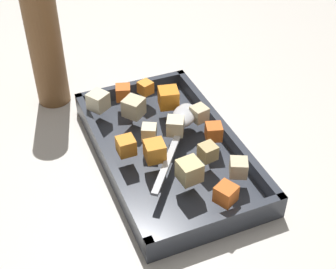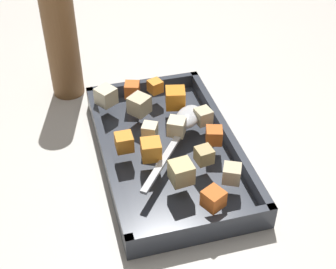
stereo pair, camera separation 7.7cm
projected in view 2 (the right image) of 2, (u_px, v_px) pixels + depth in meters
name	position (u px, v px, depth m)	size (l,w,h in m)	color
ground_plane	(159.00, 166.00, 0.79)	(4.00, 4.00, 0.00)	beige
baking_dish	(168.00, 153.00, 0.79)	(0.36, 0.21, 0.04)	#333842
carrot_chunk_front_center	(124.00, 142.00, 0.75)	(0.03, 0.03, 0.03)	orange
carrot_chunk_heap_side	(132.00, 90.00, 0.86)	(0.03, 0.03, 0.03)	orange
carrot_chunk_far_left	(155.00, 86.00, 0.87)	(0.02, 0.02, 0.02)	orange
carrot_chunk_corner_sw	(151.00, 150.00, 0.73)	(0.03, 0.03, 0.03)	orange
carrot_chunk_near_right	(175.00, 98.00, 0.83)	(0.03, 0.03, 0.03)	orange
carrot_chunk_rim_edge	(213.00, 199.00, 0.66)	(0.03, 0.03, 0.03)	orange
carrot_chunk_mid_left	(214.00, 136.00, 0.76)	(0.03, 0.03, 0.03)	orange
potato_chunk_near_spoon	(150.00, 130.00, 0.77)	(0.02, 0.02, 0.02)	beige
potato_chunk_corner_ne	(232.00, 174.00, 0.70)	(0.03, 0.03, 0.03)	beige
potato_chunk_corner_nw	(181.00, 172.00, 0.69)	(0.03, 0.03, 0.03)	#E0CC89
potato_chunk_under_handle	(139.00, 105.00, 0.82)	(0.03, 0.03, 0.03)	beige
potato_chunk_heap_top	(177.00, 127.00, 0.78)	(0.03, 0.03, 0.03)	beige
potato_chunk_corner_se	(106.00, 96.00, 0.84)	(0.03, 0.03, 0.03)	beige
potato_chunk_near_left	(204.00, 155.00, 0.73)	(0.02, 0.02, 0.02)	tan
potato_chunk_far_right	(203.00, 116.00, 0.80)	(0.02, 0.02, 0.02)	beige
serving_spoon	(185.00, 122.00, 0.80)	(0.18, 0.15, 0.02)	silver
pepper_mill	(61.00, 37.00, 0.87)	(0.06, 0.06, 0.25)	brown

